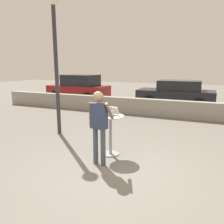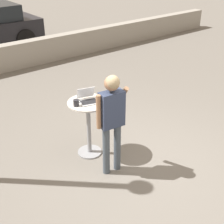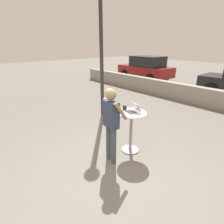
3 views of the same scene
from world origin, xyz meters
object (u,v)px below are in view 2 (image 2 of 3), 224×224
cafe_table (88,120)px  coffee_mug (76,103)px  standing_person (112,114)px  laptop (88,99)px

cafe_table → coffee_mug: bearing=-177.8°
coffee_mug → standing_person: bearing=-70.4°
cafe_table → laptop: laptop is taller
cafe_table → coffee_mug: 0.44m
laptop → coffee_mug: bearing=-174.8°
coffee_mug → standing_person: size_ratio=0.08×
laptop → standing_person: bearing=-91.4°
cafe_table → laptop: 0.38m
cafe_table → standing_person: bearing=-90.2°
standing_person → cafe_table: bearing=89.8°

